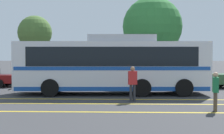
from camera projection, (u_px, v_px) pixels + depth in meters
name	position (u px, v px, depth m)	size (l,w,h in m)	color
ground_plane	(117.00, 93.00, 18.93)	(220.00, 220.00, 0.00)	#38383A
lane_strip_0	(110.00, 99.00, 16.31)	(0.20, 31.10, 0.01)	gold
lane_strip_1	(109.00, 104.00, 14.75)	(0.20, 31.10, 0.01)	gold
lane_strip_2	(107.00, 112.00, 12.62)	(0.20, 31.10, 0.01)	gold
curb_strip	(114.00, 85.00, 23.64)	(39.10, 0.36, 0.15)	#99999E
transit_bus	(112.00, 64.00, 18.44)	(11.50, 3.07, 3.49)	silver
parked_car_1	(75.00, 78.00, 22.21)	(4.63, 1.97, 1.34)	black
parked_car_2	(161.00, 77.00, 22.28)	(4.21, 1.89, 1.45)	navy
pedestrian_0	(216.00, 89.00, 12.80)	(0.29, 0.45, 1.61)	brown
pedestrian_1	(133.00, 82.00, 15.50)	(0.46, 0.30, 1.75)	#2D2D33
tree_0	(152.00, 27.00, 25.84)	(4.92, 4.92, 7.15)	#513823
tree_2	(35.00, 33.00, 26.59)	(2.89, 2.89, 5.69)	#513823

